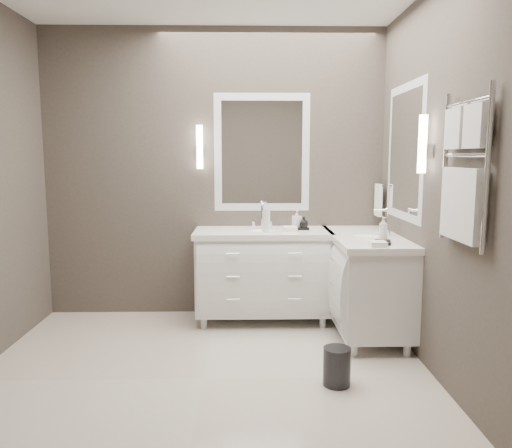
{
  "coord_description": "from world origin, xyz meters",
  "views": [
    {
      "loc": [
        0.3,
        -3.26,
        1.52
      ],
      "look_at": [
        0.38,
        0.7,
        0.98
      ],
      "focal_mm": 35.0,
      "sensor_mm": 36.0,
      "label": 1
    }
  ],
  "objects_px": {
    "vanity_back": "(263,269)",
    "vanity_right": "(366,277)",
    "towel_ladder": "(463,178)",
    "waste_bin": "(337,366)"
  },
  "relations": [
    {
      "from": "vanity_back",
      "to": "vanity_right",
      "type": "distance_m",
      "value": 0.93
    },
    {
      "from": "vanity_back",
      "to": "towel_ladder",
      "type": "relative_size",
      "value": 1.38
    },
    {
      "from": "vanity_right",
      "to": "waste_bin",
      "type": "bearing_deg",
      "value": -112.87
    },
    {
      "from": "vanity_right",
      "to": "waste_bin",
      "type": "height_order",
      "value": "vanity_right"
    },
    {
      "from": "waste_bin",
      "to": "vanity_back",
      "type": "bearing_deg",
      "value": 108.66
    },
    {
      "from": "waste_bin",
      "to": "towel_ladder",
      "type": "bearing_deg",
      "value": -24.19
    },
    {
      "from": "vanity_back",
      "to": "towel_ladder",
      "type": "height_order",
      "value": "towel_ladder"
    },
    {
      "from": "vanity_back",
      "to": "waste_bin",
      "type": "bearing_deg",
      "value": -71.34
    },
    {
      "from": "vanity_back",
      "to": "waste_bin",
      "type": "height_order",
      "value": "vanity_back"
    },
    {
      "from": "vanity_right",
      "to": "waste_bin",
      "type": "distance_m",
      "value": 1.15
    }
  ]
}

